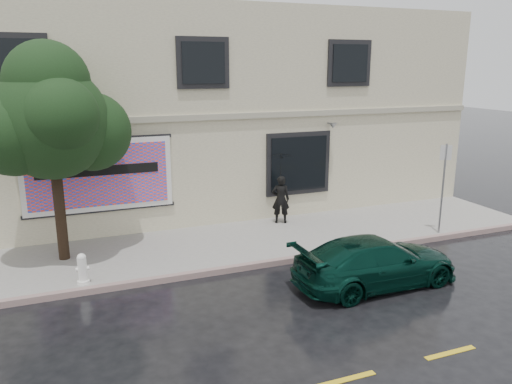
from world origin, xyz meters
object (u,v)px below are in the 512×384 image
object	(u,v)px
car	(376,262)
pedestrian	(281,199)
street_tree	(51,123)
fire_hydrant	(82,269)

from	to	relation	value
car	pedestrian	size ratio (longest dim) A/B	2.60
pedestrian	street_tree	size ratio (longest dim) A/B	0.31
pedestrian	fire_hydrant	bearing A→B (deg)	43.80
pedestrian	car	bearing A→B (deg)	114.74
street_tree	fire_hydrant	xyz separation A→B (m)	(0.39, -1.82, -3.23)
fire_hydrant	pedestrian	bearing A→B (deg)	4.32
car	pedestrian	xyz separation A→B (m)	(-0.30, 4.88, 0.34)
pedestrian	street_tree	bearing A→B (deg)	27.81
fire_hydrant	street_tree	bearing A→B (deg)	83.80
pedestrian	street_tree	world-z (taller)	street_tree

